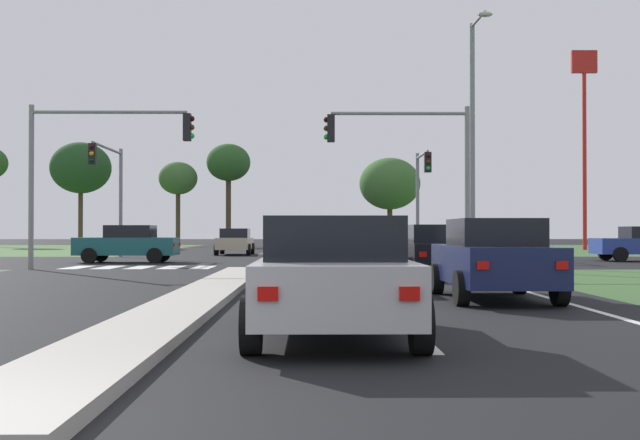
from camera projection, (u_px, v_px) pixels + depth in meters
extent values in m
plane|color=black|center=(261.00, 262.00, 34.71)|extent=(200.00, 200.00, 0.00)
cube|color=#385B2D|center=(628.00, 249.00, 59.48)|extent=(35.00, 35.00, 0.01)
cube|color=#ADA89E|center=(201.00, 296.00, 15.71)|extent=(1.20, 22.00, 0.14)
cube|color=gray|center=(282.00, 248.00, 59.71)|extent=(1.20, 36.00, 0.14)
cube|color=silver|center=(425.00, 342.00, 9.63)|extent=(0.14, 2.00, 0.01)
cube|color=silver|center=(381.00, 300.00, 15.63)|extent=(0.14, 2.00, 0.01)
cube|color=silver|center=(362.00, 281.00, 21.63)|extent=(0.14, 2.00, 0.01)
cube|color=silver|center=(351.00, 270.00, 27.63)|extent=(0.14, 2.00, 0.01)
cube|color=silver|center=(344.00, 263.00, 33.63)|extent=(0.14, 2.00, 0.01)
cube|color=silver|center=(538.00, 295.00, 16.79)|extent=(0.14, 24.00, 0.01)
cube|color=silver|center=(359.00, 270.00, 27.75)|extent=(6.40, 0.50, 0.01)
cube|color=silver|center=(77.00, 267.00, 29.44)|extent=(0.70, 2.80, 0.01)
cube|color=silver|center=(109.00, 267.00, 29.45)|extent=(0.70, 2.80, 0.01)
cube|color=silver|center=(140.00, 267.00, 29.46)|extent=(0.70, 2.80, 0.01)
cube|color=silver|center=(172.00, 267.00, 29.48)|extent=(0.70, 2.80, 0.01)
cube|color=silver|center=(203.00, 267.00, 29.49)|extent=(0.70, 2.80, 0.01)
cube|color=black|center=(436.00, 255.00, 23.13)|extent=(1.78, 4.15, 0.67)
cube|color=black|center=(437.00, 234.00, 22.99)|extent=(1.56, 1.91, 0.52)
cube|color=red|center=(423.00, 254.00, 21.03)|extent=(0.20, 0.04, 0.14)
cube|color=red|center=(475.00, 254.00, 21.04)|extent=(0.20, 0.04, 0.14)
cylinder|color=black|center=(400.00, 264.00, 24.44)|extent=(0.22, 0.64, 0.64)
cylinder|color=black|center=(459.00, 264.00, 24.46)|extent=(0.22, 0.64, 0.64)
cylinder|color=black|center=(411.00, 269.00, 21.78)|extent=(0.22, 0.64, 0.64)
cylinder|color=black|center=(477.00, 268.00, 21.80)|extent=(0.22, 0.64, 0.64)
cylinder|color=black|center=(620.00, 254.00, 34.89)|extent=(0.64, 0.22, 0.64)
cylinder|color=black|center=(605.00, 253.00, 36.67)|extent=(0.64, 0.22, 0.64)
cube|color=#19565B|center=(127.00, 246.00, 34.18)|extent=(4.20, 1.84, 0.74)
cube|color=black|center=(131.00, 231.00, 34.19)|extent=(1.93, 1.62, 0.52)
cube|color=red|center=(174.00, 245.00, 33.50)|extent=(0.04, 0.20, 0.14)
cube|color=red|center=(180.00, 244.00, 34.90)|extent=(0.04, 0.20, 0.14)
cylinder|color=black|center=(89.00, 256.00, 33.24)|extent=(0.64, 0.22, 0.64)
cylinder|color=black|center=(101.00, 254.00, 35.08)|extent=(0.64, 0.22, 0.64)
cylinder|color=black|center=(155.00, 256.00, 33.27)|extent=(0.64, 0.22, 0.64)
cylinder|color=black|center=(163.00, 254.00, 35.11)|extent=(0.64, 0.22, 0.64)
cube|color=#BCAD8E|center=(235.00, 243.00, 45.45)|extent=(1.76, 4.56, 0.64)
cube|color=black|center=(235.00, 233.00, 45.61)|extent=(1.54, 2.10, 0.52)
cube|color=red|center=(250.00, 242.00, 47.76)|extent=(0.20, 0.04, 0.14)
cube|color=red|center=(227.00, 242.00, 47.75)|extent=(0.20, 0.04, 0.14)
cylinder|color=black|center=(249.00, 250.00, 44.00)|extent=(0.22, 0.64, 0.64)
cylinder|color=black|center=(216.00, 250.00, 43.98)|extent=(0.22, 0.64, 0.64)
cylinder|color=black|center=(252.00, 248.00, 46.92)|extent=(0.22, 0.64, 0.64)
cylinder|color=black|center=(222.00, 248.00, 46.90)|extent=(0.22, 0.64, 0.64)
cube|color=#161E47|center=(493.00, 264.00, 15.72)|extent=(1.75, 4.36, 0.73)
cube|color=black|center=(494.00, 232.00, 15.58)|extent=(1.54, 2.01, 0.52)
cube|color=red|center=(483.00, 265.00, 13.51)|extent=(0.20, 0.04, 0.14)
cube|color=red|center=(562.00, 265.00, 13.52)|extent=(0.20, 0.04, 0.14)
cylinder|color=black|center=(437.00, 279.00, 17.10)|extent=(0.22, 0.64, 0.64)
cylinder|color=black|center=(519.00, 279.00, 17.12)|extent=(0.22, 0.64, 0.64)
cylinder|color=black|center=(461.00, 288.00, 14.31)|extent=(0.22, 0.64, 0.64)
cylinder|color=black|center=(560.00, 288.00, 14.33)|extent=(0.22, 0.64, 0.64)
cube|color=slate|center=(319.00, 259.00, 18.84)|extent=(1.77, 4.28, 0.70)
cube|color=black|center=(319.00, 233.00, 18.69)|extent=(1.55, 1.97, 0.52)
cube|color=red|center=(287.00, 260.00, 16.67)|extent=(0.20, 0.04, 0.14)
cube|color=red|center=(352.00, 260.00, 16.68)|extent=(0.20, 0.04, 0.14)
cylinder|color=black|center=(283.00, 271.00, 20.19)|extent=(0.22, 0.64, 0.64)
cylinder|color=black|center=(354.00, 271.00, 20.21)|extent=(0.22, 0.64, 0.64)
cylinder|color=black|center=(279.00, 278.00, 17.45)|extent=(0.22, 0.64, 0.64)
cylinder|color=black|center=(360.00, 278.00, 17.47)|extent=(0.22, 0.64, 0.64)
cube|color=#B7B7BC|center=(333.00, 286.00, 10.04)|extent=(1.82, 4.29, 0.66)
cube|color=black|center=(333.00, 238.00, 9.90)|extent=(1.60, 1.97, 0.52)
cube|color=red|center=(268.00, 294.00, 7.87)|extent=(0.20, 0.04, 0.14)
cube|color=red|center=(410.00, 294.00, 7.89)|extent=(0.20, 0.04, 0.14)
cylinder|color=black|center=(266.00, 303.00, 11.40)|extent=(0.22, 0.64, 0.64)
cylinder|color=black|center=(395.00, 303.00, 11.42)|extent=(0.22, 0.64, 0.64)
cylinder|color=black|center=(251.00, 325.00, 8.65)|extent=(0.22, 0.64, 0.64)
cylinder|color=black|center=(421.00, 325.00, 8.67)|extent=(0.22, 0.64, 0.64)
cylinder|color=gray|center=(418.00, 205.00, 41.43)|extent=(0.18, 0.18, 5.33)
cylinder|color=gray|center=(422.00, 155.00, 39.63)|extent=(0.12, 3.65, 0.12)
cube|color=black|center=(428.00, 162.00, 37.80)|extent=(0.32, 0.26, 0.95)
sphere|color=#360503|center=(428.00, 156.00, 37.64)|extent=(0.20, 0.20, 0.20)
sphere|color=#3A2405|center=(428.00, 162.00, 37.64)|extent=(0.20, 0.20, 0.20)
sphere|color=green|center=(428.00, 168.00, 37.64)|extent=(0.20, 0.20, 0.20)
cylinder|color=gray|center=(467.00, 188.00, 28.23)|extent=(0.18, 0.18, 5.70)
cylinder|color=gray|center=(399.00, 113.00, 28.24)|extent=(4.77, 0.12, 0.12)
cube|color=black|center=(331.00, 128.00, 28.21)|extent=(0.26, 0.32, 0.95)
sphere|color=#360503|center=(326.00, 120.00, 28.21)|extent=(0.20, 0.20, 0.20)
sphere|color=#3A2405|center=(326.00, 128.00, 28.21)|extent=(0.20, 0.20, 0.20)
sphere|color=green|center=(326.00, 137.00, 28.20)|extent=(0.20, 0.20, 0.20)
cylinder|color=gray|center=(121.00, 203.00, 41.26)|extent=(0.18, 0.18, 5.54)
cylinder|color=gray|center=(108.00, 148.00, 38.62)|extent=(0.12, 5.36, 0.12)
cube|color=black|center=(92.00, 154.00, 35.93)|extent=(0.32, 0.26, 0.95)
sphere|color=#360503|center=(92.00, 147.00, 35.78)|extent=(0.20, 0.20, 0.20)
sphere|color=orange|center=(92.00, 154.00, 35.77)|extent=(0.20, 0.20, 0.20)
sphere|color=black|center=(91.00, 160.00, 35.77)|extent=(0.20, 0.20, 0.20)
cylinder|color=gray|center=(31.00, 187.00, 28.07)|extent=(0.18, 0.18, 5.73)
cylinder|color=gray|center=(109.00, 112.00, 28.13)|extent=(5.41, 0.12, 0.12)
cube|color=black|center=(187.00, 127.00, 28.15)|extent=(0.26, 0.32, 0.95)
sphere|color=#360503|center=(192.00, 119.00, 28.16)|extent=(0.20, 0.20, 0.20)
sphere|color=#3A2405|center=(192.00, 127.00, 28.16)|extent=(0.20, 0.20, 0.20)
sphere|color=green|center=(192.00, 136.00, 28.15)|extent=(0.20, 0.20, 0.20)
cylinder|color=gray|center=(472.00, 144.00, 31.47)|extent=(0.20, 0.20, 9.44)
cylinder|color=gray|center=(478.00, 19.00, 30.48)|extent=(0.15, 2.12, 0.10)
ellipsoid|color=#B2B2A8|center=(485.00, 14.00, 29.42)|extent=(0.56, 0.28, 0.20)
cylinder|color=red|center=(585.00, 161.00, 57.01)|extent=(0.28, 0.28, 12.51)
cube|color=red|center=(584.00, 62.00, 57.11)|extent=(1.80, 0.30, 1.60)
torus|color=yellow|center=(578.00, 62.00, 57.27)|extent=(0.96, 0.16, 0.96)
torus|color=yellow|center=(589.00, 62.00, 57.28)|extent=(0.96, 0.16, 0.96)
cylinder|color=#423323|center=(81.00, 216.00, 68.28)|extent=(0.39, 0.39, 5.29)
ellipsoid|color=#1E421E|center=(81.00, 168.00, 68.34)|extent=(5.09, 5.09, 4.33)
cylinder|color=#423323|center=(178.00, 218.00, 70.39)|extent=(0.39, 0.39, 5.03)
ellipsoid|color=#38602D|center=(178.00, 178.00, 70.44)|extent=(3.36, 3.36, 2.86)
cylinder|color=#423323|center=(228.00, 210.00, 70.88)|extent=(0.46, 0.46, 6.31)
ellipsoid|color=#285123|center=(228.00, 162.00, 70.94)|extent=(3.85, 3.85, 3.27)
cylinder|color=#423323|center=(390.00, 223.00, 70.58)|extent=(0.46, 0.46, 4.02)
ellipsoid|color=#38602D|center=(390.00, 184.00, 70.63)|extent=(5.33, 5.33, 4.53)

